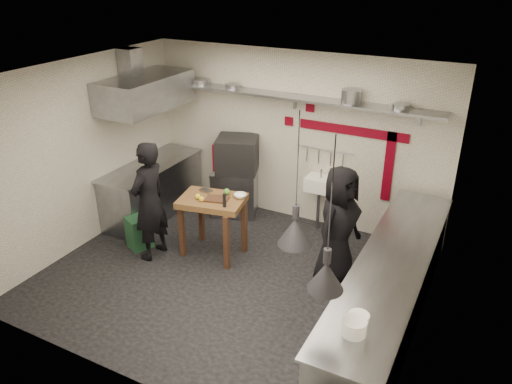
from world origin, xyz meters
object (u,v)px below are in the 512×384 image
at_px(chef_right, 338,226).
at_px(green_bin, 139,232).
at_px(oven_stand, 235,191).
at_px(combi_oven, 237,154).
at_px(prep_table, 213,226).
at_px(chef_left, 149,201).

bearing_deg(chef_right, green_bin, 114.13).
distance_m(oven_stand, combi_oven, 0.69).
bearing_deg(prep_table, chef_left, -160.36).
bearing_deg(combi_oven, chef_right, -47.50).
height_order(oven_stand, chef_right, chef_right).
bearing_deg(oven_stand, prep_table, -93.83).
bearing_deg(chef_right, prep_table, 109.41).
distance_m(prep_table, chef_left, 1.00).
xyz_separation_m(green_bin, chef_left, (0.34, -0.10, 0.64)).
bearing_deg(chef_left, oven_stand, 169.67).
bearing_deg(chef_left, green_bin, -104.04).
bearing_deg(combi_oven, prep_table, -96.35).
relative_size(oven_stand, chef_right, 0.48).
height_order(oven_stand, combi_oven, combi_oven).
bearing_deg(oven_stand, chef_left, -122.04).
xyz_separation_m(oven_stand, green_bin, (-0.73, -1.70, -0.15)).
bearing_deg(combi_oven, green_bin, -135.33).
bearing_deg(combi_oven, chef_left, -124.32).
xyz_separation_m(chef_left, chef_right, (2.61, 0.64, -0.05)).
distance_m(oven_stand, chef_left, 1.90).
xyz_separation_m(combi_oven, chef_left, (-0.45, -1.77, -0.20)).
xyz_separation_m(green_bin, prep_table, (1.11, 0.36, 0.21)).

